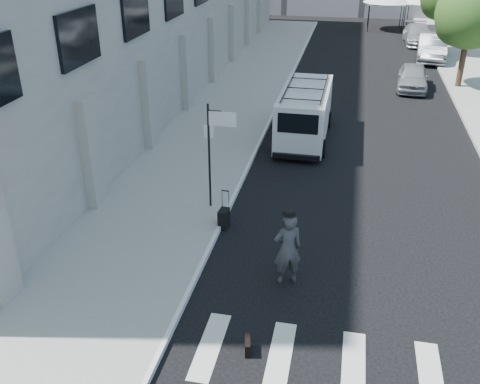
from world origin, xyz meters
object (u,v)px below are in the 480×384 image
at_px(cargo_van, 305,113).
at_px(parked_car_c, 418,34).
at_px(briefcase, 248,346).
at_px(parked_car_b, 432,48).
at_px(parked_car_a, 413,77).
at_px(suitcase, 224,219).
at_px(businessman, 288,249).

height_order(cargo_van, parked_car_c, cargo_van).
distance_m(briefcase, parked_car_b, 30.71).
xyz_separation_m(cargo_van, parked_car_a, (5.23, 8.96, -0.48)).
bearing_deg(briefcase, suitcase, 97.66).
distance_m(briefcase, parked_car_a, 22.94).
relative_size(briefcase, suitcase, 0.36).
bearing_deg(parked_car_c, parked_car_b, -86.89).
height_order(businessman, cargo_van, cargo_van).
xyz_separation_m(briefcase, parked_car_a, (5.13, 22.35, 0.52)).
height_order(cargo_van, parked_car_a, cargo_van).
distance_m(briefcase, suitcase, 5.45).
relative_size(businessman, parked_car_c, 0.42).
relative_size(businessman, briefcase, 4.68).
height_order(briefcase, parked_car_b, parked_car_b).
xyz_separation_m(businessman, briefcase, (-0.51, -2.78, -0.86)).
distance_m(briefcase, parked_car_c, 35.91).
height_order(briefcase, cargo_van, cargo_van).
bearing_deg(cargo_van, parked_car_b, 67.28).
bearing_deg(businessman, parked_car_c, -125.54).
height_order(parked_car_a, parked_car_b, parked_car_b).
xyz_separation_m(suitcase, parked_car_c, (8.26, 30.17, 0.40)).
bearing_deg(businessman, parked_car_a, -128.42).
bearing_deg(parked_car_a, cargo_van, -115.60).
bearing_deg(suitcase, parked_car_b, 75.36).
bearing_deg(parked_car_c, briefcase, -102.00).
bearing_deg(parked_car_b, cargo_van, -107.84).
relative_size(cargo_van, parked_car_a, 1.48).
xyz_separation_m(briefcase, suitcase, (-1.77, 5.15, 0.15)).
distance_m(suitcase, parked_car_a, 18.54).
bearing_deg(suitcase, briefcase, -66.34).
distance_m(cargo_van, parked_car_b, 17.96).
distance_m(parked_car_a, parked_car_c, 13.04).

